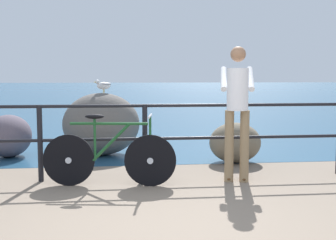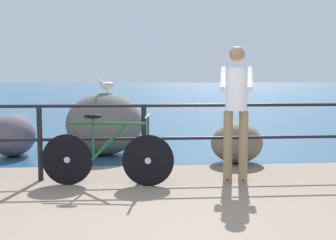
{
  "view_description": "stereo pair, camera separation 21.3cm",
  "coord_description": "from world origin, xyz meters",
  "px_view_note": "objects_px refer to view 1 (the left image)",
  "views": [
    {
      "loc": [
        -0.37,
        -3.86,
        1.4
      ],
      "look_at": [
        0.36,
        2.52,
        0.76
      ],
      "focal_mm": 47.68,
      "sensor_mm": 36.0,
      "label": 1
    },
    {
      "loc": [
        -0.16,
        -3.88,
        1.4
      ],
      "look_at": [
        0.36,
        2.52,
        0.76
      ],
      "focal_mm": 47.68,
      "sensor_mm": 36.0,
      "label": 2
    }
  ],
  "objects_px": {
    "person_at_railing": "(237,107)",
    "breakwater_boulder_right": "(235,143)",
    "breakwater_boulder_left": "(9,136)",
    "breakwater_boulder_main": "(101,124)",
    "bicycle": "(110,156)",
    "seagull": "(104,85)"
  },
  "relations": [
    {
      "from": "bicycle",
      "to": "breakwater_boulder_right",
      "type": "bearing_deg",
      "value": 42.0
    },
    {
      "from": "breakwater_boulder_left",
      "to": "breakwater_boulder_main",
      "type": "bearing_deg",
      "value": 0.5
    },
    {
      "from": "breakwater_boulder_main",
      "to": "seagull",
      "type": "distance_m",
      "value": 0.69
    },
    {
      "from": "breakwater_boulder_right",
      "to": "breakwater_boulder_left",
      "type": "bearing_deg",
      "value": 166.09
    },
    {
      "from": "seagull",
      "to": "bicycle",
      "type": "bearing_deg",
      "value": 67.15
    },
    {
      "from": "bicycle",
      "to": "breakwater_boulder_main",
      "type": "relative_size",
      "value": 1.25
    },
    {
      "from": "breakwater_boulder_right",
      "to": "breakwater_boulder_main",
      "type": "bearing_deg",
      "value": 156.48
    },
    {
      "from": "bicycle",
      "to": "breakwater_boulder_right",
      "type": "distance_m",
      "value": 2.4
    },
    {
      "from": "person_at_railing",
      "to": "breakwater_boulder_main",
      "type": "xyz_separation_m",
      "value": [
        -1.85,
        2.22,
        -0.44
      ]
    },
    {
      "from": "breakwater_boulder_main",
      "to": "breakwater_boulder_right",
      "type": "distance_m",
      "value": 2.38
    },
    {
      "from": "bicycle",
      "to": "breakwater_boulder_main",
      "type": "xyz_separation_m",
      "value": [
        -0.18,
        2.29,
        0.16
      ]
    },
    {
      "from": "bicycle",
      "to": "breakwater_boulder_main",
      "type": "bearing_deg",
      "value": 102.58
    },
    {
      "from": "seagull",
      "to": "breakwater_boulder_right",
      "type": "bearing_deg",
      "value": 128.78
    },
    {
      "from": "bicycle",
      "to": "breakwater_boulder_main",
      "type": "height_order",
      "value": "breakwater_boulder_main"
    },
    {
      "from": "person_at_railing",
      "to": "breakwater_boulder_main",
      "type": "distance_m",
      "value": 2.92
    },
    {
      "from": "bicycle",
      "to": "seagull",
      "type": "height_order",
      "value": "seagull"
    },
    {
      "from": "person_at_railing",
      "to": "breakwater_boulder_left",
      "type": "xyz_separation_m",
      "value": [
        -3.45,
        2.2,
        -0.63
      ]
    },
    {
      "from": "bicycle",
      "to": "person_at_railing",
      "type": "distance_m",
      "value": 1.78
    },
    {
      "from": "bicycle",
      "to": "breakwater_boulder_left",
      "type": "height_order",
      "value": "bicycle"
    },
    {
      "from": "bicycle",
      "to": "breakwater_boulder_right",
      "type": "relative_size",
      "value": 2.02
    },
    {
      "from": "person_at_railing",
      "to": "breakwater_boulder_right",
      "type": "relative_size",
      "value": 2.13
    },
    {
      "from": "person_at_railing",
      "to": "breakwater_boulder_right",
      "type": "distance_m",
      "value": 1.47
    }
  ]
}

